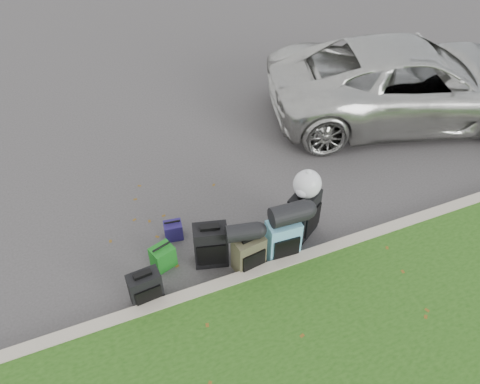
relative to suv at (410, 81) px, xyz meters
name	(u,v)px	position (x,y,z in m)	size (l,w,h in m)	color
ground	(251,224)	(-4.17, -1.70, -0.77)	(120.00, 120.00, 0.00)	#383535
curb	(279,267)	(-4.17, -2.70, -0.70)	(120.00, 0.18, 0.15)	#9E937F
suv	(410,81)	(0.00, 0.00, 0.00)	(2.57, 5.58, 1.55)	#B7B7B2
suitcase_small_black	(146,288)	(-6.02, -2.48, -0.51)	(0.42, 0.23, 0.53)	black
suitcase_large_black_left	(211,245)	(-4.99, -2.17, -0.43)	(0.48, 0.29, 0.69)	black
suitcase_olive	(249,253)	(-4.54, -2.48, -0.48)	(0.43, 0.27, 0.59)	#373523
suitcase_teal	(283,240)	(-4.00, -2.46, -0.44)	(0.47, 0.28, 0.67)	teal
suitcase_large_black_right	(303,214)	(-3.51, -2.15, -0.39)	(0.51, 0.31, 0.77)	black
tote_green	(163,257)	(-5.66, -1.97, -0.60)	(0.31, 0.25, 0.35)	#176B1A
tote_navy	(173,230)	(-5.37, -1.50, -0.63)	(0.27, 0.21, 0.29)	navy
duffel_left	(243,232)	(-4.61, -2.43, -0.06)	(0.24, 0.24, 0.45)	black
duffel_right	(289,214)	(-3.93, -2.45, 0.05)	(0.30, 0.30, 0.53)	black
trash_bag	(307,184)	(-3.50, -2.15, 0.20)	(0.41, 0.41, 0.41)	silver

